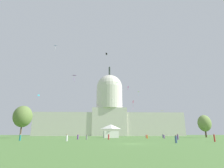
# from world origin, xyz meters

# --- Properties ---
(ground_plane) EXTENTS (800.00, 800.00, 0.00)m
(ground_plane) POSITION_xyz_m (0.00, 0.00, 0.00)
(ground_plane) COLOR #4C7538
(capitol_building) EXTENTS (144.43, 26.66, 71.99)m
(capitol_building) POSITION_xyz_m (-0.54, 150.66, 20.86)
(capitol_building) COLOR beige
(capitol_building) RESTS_ON ground_plane
(event_tent) EXTENTS (7.59, 5.54, 6.02)m
(event_tent) POSITION_xyz_m (-2.07, 53.85, 3.00)
(event_tent) COLOR white
(event_tent) RESTS_ON ground_plane
(tree_west_near) EXTENTS (11.57, 11.62, 14.41)m
(tree_west_near) POSITION_xyz_m (-42.71, 52.77, 9.50)
(tree_west_near) COLOR brown
(tree_west_near) RESTS_ON ground_plane
(tree_east_mid) EXTENTS (10.16, 9.77, 11.48)m
(tree_east_mid) POSITION_xyz_m (47.83, 62.72, 7.19)
(tree_east_mid) COLOR #42301E
(tree_east_mid) RESTS_ON ground_plane
(person_red_back_right) EXTENTS (0.44, 0.44, 1.72)m
(person_red_back_right) POSITION_xyz_m (19.41, 8.02, 0.80)
(person_red_back_right) COLOR red
(person_red_back_right) RESTS_ON ground_plane
(person_red_deep_crowd) EXTENTS (0.53, 0.53, 1.62)m
(person_red_deep_crowd) POSITION_xyz_m (14.04, 52.23, 0.74)
(person_red_deep_crowd) COLOR red
(person_red_deep_crowd) RESTS_ON ground_plane
(person_orange_front_center) EXTENTS (0.47, 0.47, 1.57)m
(person_orange_front_center) POSITION_xyz_m (10.79, 35.63, 0.72)
(person_orange_front_center) COLOR orange
(person_orange_front_center) RESTS_ON ground_plane
(person_grey_lawn_far_right) EXTENTS (0.42, 0.42, 1.56)m
(person_grey_lawn_far_right) POSITION_xyz_m (-10.37, 25.29, 0.71)
(person_grey_lawn_far_right) COLOR gray
(person_grey_lawn_far_right) RESTS_ON ground_plane
(person_purple_edge_west) EXTENTS (0.61, 0.61, 1.69)m
(person_purple_edge_west) POSITION_xyz_m (-13.33, 27.17, 0.77)
(person_purple_edge_west) COLOR #703D93
(person_purple_edge_west) RESTS_ON ground_plane
(person_red_aisle_center) EXTENTS (0.53, 0.53, 1.73)m
(person_red_aisle_center) POSITION_xyz_m (-3.59, 26.32, 0.79)
(person_red_aisle_center) COLOR red
(person_red_aisle_center) RESTS_ON ground_plane
(person_teal_near_tent) EXTENTS (0.57, 0.57, 1.66)m
(person_teal_near_tent) POSITION_xyz_m (-26.61, 16.69, 0.75)
(person_teal_near_tent) COLOR #1E757A
(person_teal_near_tent) RESTS_ON ground_plane
(person_navy_back_left) EXTENTS (0.48, 0.48, 1.73)m
(person_navy_back_left) POSITION_xyz_m (22.86, 55.76, 0.81)
(person_navy_back_left) COLOR navy
(person_navy_back_left) RESTS_ON ground_plane
(person_white_mid_left) EXTENTS (0.60, 0.60, 1.62)m
(person_white_mid_left) POSITION_xyz_m (-13.87, 12.69, 0.73)
(person_white_mid_left) COLOR silver
(person_white_mid_left) RESTS_ON ground_plane
(person_purple_near_tree_east) EXTENTS (0.62, 0.62, 1.73)m
(person_purple_near_tree_east) POSITION_xyz_m (17.62, 24.24, 0.78)
(person_purple_near_tree_east) COLOR #703D93
(person_purple_near_tree_east) RESTS_ON ground_plane
(person_denim_back_center) EXTENTS (0.40, 0.40, 1.48)m
(person_denim_back_center) POSITION_xyz_m (8.59, 2.32, 0.67)
(person_denim_back_center) COLOR #3D5684
(person_denim_back_center) RESTS_ON ground_plane
(person_purple_front_right) EXTENTS (0.61, 0.61, 1.51)m
(person_purple_front_right) POSITION_xyz_m (17.41, 36.92, 0.68)
(person_purple_front_right) COLOR #703D93
(person_purple_front_right) RESTS_ON ground_plane
(kite_blue_high) EXTENTS (1.74, 0.60, 3.10)m
(kite_blue_high) POSITION_xyz_m (-37.44, 73.83, 56.66)
(kite_blue_high) COLOR blue
(kite_black_high) EXTENTS (0.89, 0.83, 1.05)m
(kite_black_high) POSITION_xyz_m (-4.39, 49.34, 40.03)
(kite_black_high) COLOR black
(kite_violet_mid) EXTENTS (1.80, 0.97, 2.75)m
(kite_violet_mid) POSITION_xyz_m (-17.82, 39.13, 25.02)
(kite_violet_mid) COLOR purple
(kite_lime_high) EXTENTS (1.59, 0.98, 3.81)m
(kite_lime_high) POSITION_xyz_m (25.69, 127.20, 38.88)
(kite_lime_high) COLOR #8CD133
(kite_green_mid) EXTENTS (0.44, 1.06, 1.12)m
(kite_green_mid) POSITION_xyz_m (2.85, 80.62, 34.26)
(kite_green_mid) COLOR green
(kite_yellow_low) EXTENTS (1.53, 1.19, 0.10)m
(kite_yellow_low) POSITION_xyz_m (17.51, 38.00, 10.32)
(kite_yellow_low) COLOR yellow
(kite_magenta_mid) EXTENTS (0.62, 0.57, 2.79)m
(kite_magenta_mid) POSITION_xyz_m (11.25, 90.13, 33.46)
(kite_magenta_mid) COLOR #D1339E
(kite_cyan_mid) EXTENTS (0.88, 0.56, 0.71)m
(kite_cyan_mid) POSITION_xyz_m (-36.86, 53.54, 19.69)
(kite_cyan_mid) COLOR #33BCDB
(kite_white_mid) EXTENTS (0.97, 0.98, 3.61)m
(kite_white_mid) POSITION_xyz_m (1.31, 116.81, 29.83)
(kite_white_mid) COLOR white
(kite_pink_low) EXTENTS (0.75, 0.53, 4.37)m
(kite_pink_low) POSITION_xyz_m (8.24, 50.30, 15.65)
(kite_pink_low) COLOR pink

